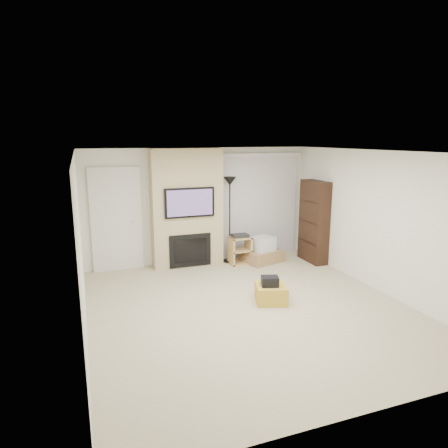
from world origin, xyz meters
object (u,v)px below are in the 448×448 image
object	(u,v)px
ottoman	(271,293)
av_stand	(240,248)
floor_lamp	(230,196)
bookshelf	(314,222)
box_stack	(262,252)

from	to	relation	value
ottoman	av_stand	xyz separation A→B (m)	(0.30, 2.13, 0.20)
floor_lamp	av_stand	size ratio (longest dim) A/B	2.86
ottoman	bookshelf	size ratio (longest dim) A/B	0.28
floor_lamp	av_stand	distance (m)	1.17
ottoman	av_stand	bearing A→B (deg)	82.02
ottoman	av_stand	size ratio (longest dim) A/B	0.76
ottoman	bookshelf	distance (m)	2.69
av_stand	box_stack	bearing A→B (deg)	-4.47
av_stand	bookshelf	distance (m)	1.74
bookshelf	floor_lamp	bearing A→B (deg)	161.77
ottoman	box_stack	xyz separation A→B (m)	(0.82, 2.09, 0.06)
ottoman	av_stand	world-z (taller)	av_stand
floor_lamp	bookshelf	distance (m)	1.95
ottoman	bookshelf	world-z (taller)	bookshelf
av_stand	bookshelf	xyz separation A→B (m)	(1.60, -0.38, 0.55)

